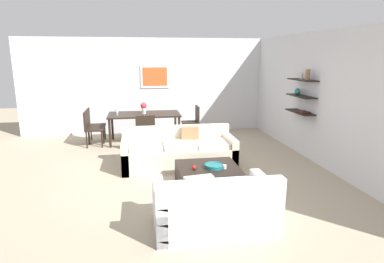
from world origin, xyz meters
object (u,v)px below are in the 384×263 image
object	(u,v)px
wine_glass_left_far	(117,109)
wine_glass_foot	(144,112)
loveseat_white	(214,206)
candle_jar	(224,167)
apple_on_coffee_table	(194,167)
wine_glass_left_near	(117,111)
centerpiece_vase	(144,107)
decorative_bowl	(214,166)
coffee_table	(208,177)
dining_chair_left_near	(91,126)
dining_table	(144,116)
sofa_beige	(179,152)
dining_chair_left_far	(93,123)
dining_chair_right_far	(193,120)
dining_chair_foot	(145,130)

from	to	relation	value
wine_glass_left_far	wine_glass_foot	xyz separation A→B (m)	(0.68, -0.53, 0.01)
loveseat_white	candle_jar	world-z (taller)	loveseat_white
apple_on_coffee_table	wine_glass_foot	bearing A→B (deg)	103.80
wine_glass_left_near	apple_on_coffee_table	bearing A→B (deg)	-66.64
candle_jar	centerpiece_vase	xyz separation A→B (m)	(-1.24, 3.41, 0.50)
decorative_bowl	centerpiece_vase	size ratio (longest dim) A/B	1.10
coffee_table	candle_jar	size ratio (longest dim) A/B	15.83
loveseat_white	candle_jar	xyz separation A→B (m)	(0.45, 1.15, 0.12)
dining_chair_left_near	dining_table	bearing A→B (deg)	9.24
sofa_beige	loveseat_white	distance (m)	2.49
apple_on_coffee_table	dining_chair_left_far	distance (m)	4.12
dining_chair_left_far	wine_glass_left_near	world-z (taller)	wine_glass_left_near
sofa_beige	dining_chair_left_far	distance (m)	3.01
candle_jar	dining_chair_right_far	bearing A→B (deg)	88.55
centerpiece_vase	dining_chair_left_near	bearing A→B (deg)	-170.70
dining_chair_right_far	dining_chair_foot	bearing A→B (deg)	-140.23
dining_table	wine_glass_left_far	xyz separation A→B (m)	(-0.68, 0.12, 0.17)
dining_table	wine_glass_left_near	world-z (taller)	wine_glass_left_near
sofa_beige	coffee_table	distance (m)	1.26
sofa_beige	apple_on_coffee_table	world-z (taller)	sofa_beige
dining_chair_left_near	dining_chair_left_far	bearing A→B (deg)	90.00
candle_jar	loveseat_white	bearing A→B (deg)	-111.23
coffee_table	wine_glass_left_far	bearing A→B (deg)	116.08
decorative_bowl	wine_glass_left_far	xyz separation A→B (m)	(-1.74, 3.46, 0.44)
dining_table	dining_chair_left_far	distance (m)	1.35
sofa_beige	candle_jar	xyz separation A→B (m)	(0.60, -1.33, 0.12)
dining_table	coffee_table	bearing A→B (deg)	-73.30
coffee_table	candle_jar	world-z (taller)	candle_jar
dining_table	wine_glass_left_near	distance (m)	0.71
loveseat_white	dining_chair_right_far	bearing A→B (deg)	83.55
dining_table	dining_chair_right_far	bearing A→B (deg)	9.24
decorative_bowl	dining_table	xyz separation A→B (m)	(-1.06, 3.34, 0.27)
centerpiece_vase	dining_chair_left_far	bearing A→B (deg)	170.72
apple_on_coffee_table	dining_chair_left_far	world-z (taller)	dining_chair_left_far
dining_table	wine_glass_foot	xyz separation A→B (m)	(-0.00, -0.42, 0.19)
dining_table	wine_glass_left_far	size ratio (longest dim) A/B	11.71
decorative_bowl	wine_glass_foot	xyz separation A→B (m)	(-1.06, 2.92, 0.46)
wine_glass_left_far	wine_glass_foot	world-z (taller)	wine_glass_foot
candle_jar	dining_chair_foot	xyz separation A→B (m)	(-1.23, 2.52, 0.09)
candle_jar	wine_glass_foot	distance (m)	3.26
dining_chair_right_far	wine_glass_foot	size ratio (longest dim) A/B	5.04
dining_chair_left_near	wine_glass_foot	distance (m)	1.38
wine_glass_foot	centerpiece_vase	size ratio (longest dim) A/B	0.61
loveseat_white	dining_chair_foot	world-z (taller)	dining_chair_foot
decorative_bowl	dining_chair_left_near	distance (m)	3.93
decorative_bowl	wine_glass_left_far	bearing A→B (deg)	116.73
sofa_beige	coffee_table	size ratio (longest dim) A/B	2.19
wine_glass_left_near	wine_glass_foot	world-z (taller)	wine_glass_foot
dining_chair_right_far	dining_chair_left_far	bearing A→B (deg)	180.00
sofa_beige	wine_glass_foot	xyz separation A→B (m)	(-0.63, 1.66, 0.58)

